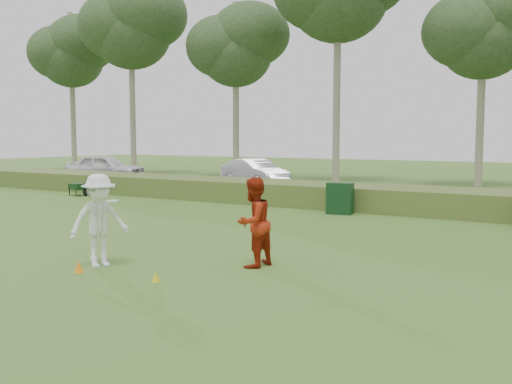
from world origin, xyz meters
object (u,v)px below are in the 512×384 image
Objects in this scene: cone_orange at (79,267)px; cone_yellow at (156,277)px; car_left at (106,168)px; utility_cabinet at (340,198)px; car_mid at (255,173)px; player_white at (99,220)px; player_red at (253,222)px.

cone_orange is 1.19× the size of cone_yellow.
car_left is (-17.58, 17.48, 0.79)m from cone_orange.
car_mid reaches higher than utility_cabinet.
player_white is 8.83× the size of cone_orange.
cone_orange is at bearing -43.84° from player_red.
utility_cabinet is at bearing 17.18° from player_white.
cone_yellow is 0.04× the size of car_mid.
utility_cabinet reaches higher than cone_orange.
player_red is 10.16× the size of cone_yellow.
utility_cabinet reaches higher than cone_yellow.
cone_orange is at bearing -135.27° from car_mid.
cone_yellow is 11.04m from utility_cabinet.
cone_orange is 0.05× the size of car_left.
cone_orange reaches higher than cone_yellow.
cone_orange is 24.80m from car_left.
cone_yellow is 20.96m from car_mid.
cone_yellow is at bearing 8.08° from cone_orange.
car_mid is at bearing -142.17° from player_red.
cone_orange is at bearing -171.92° from cone_yellow.
player_red is at bearing 40.08° from cone_orange.
player_red is at bearing -87.69° from utility_cabinet.
player_red is 2.45m from cone_yellow.
cone_orange is at bearing -152.47° from car_left.
cone_orange is at bearing -104.23° from utility_cabinet.
cone_orange is (0.05, -0.64, -0.89)m from player_white.
player_white reaches higher than cone_yellow.
player_red is at bearing 65.96° from cone_yellow.
car_mid is (-7.50, 19.00, 0.72)m from cone_orange.
utility_cabinet is (-0.90, 10.99, 0.48)m from cone_yellow.
car_left is (-18.55, 6.22, 0.33)m from utility_cabinet.
car_left is (-17.53, 16.83, -0.10)m from player_white.
player_white is at bearing 168.83° from cone_yellow.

